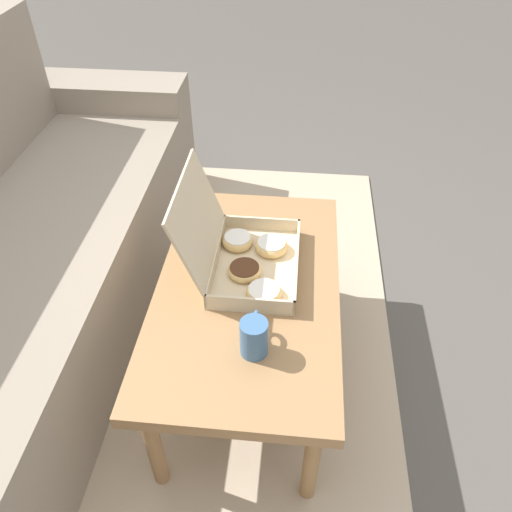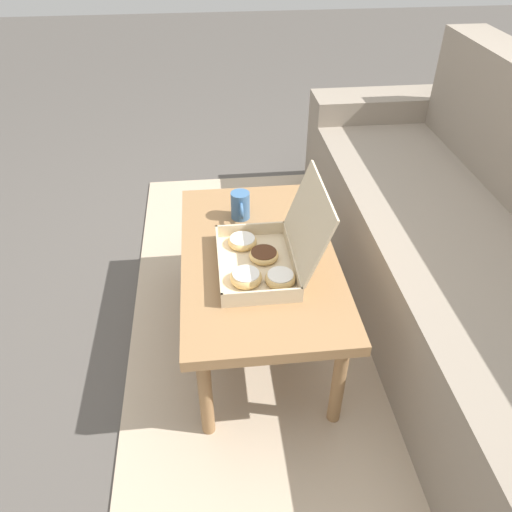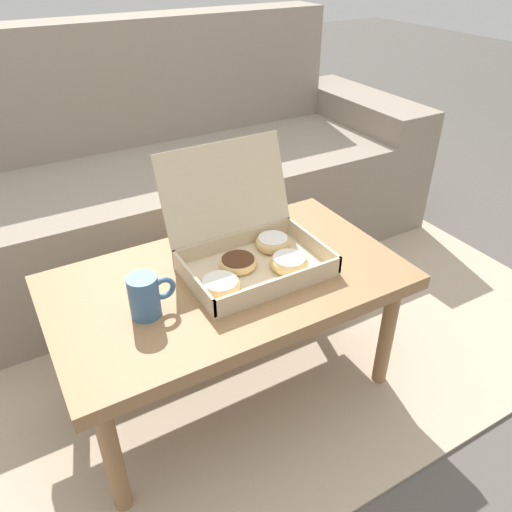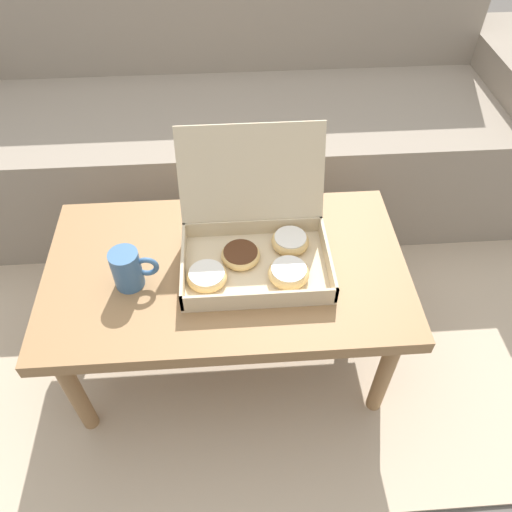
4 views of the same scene
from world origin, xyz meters
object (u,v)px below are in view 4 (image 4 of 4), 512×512
(pastry_box, at_px, (257,245))
(coffee_mug, at_px, (128,269))
(couch, at_px, (221,120))
(coffee_table, at_px, (227,277))

(pastry_box, height_order, coffee_mug, pastry_box)
(couch, xyz_separation_m, pastry_box, (0.08, -0.85, 0.16))
(coffee_table, height_order, pastry_box, pastry_box)
(coffee_table, distance_m, coffee_mug, 0.26)
(pastry_box, relative_size, coffee_mug, 3.25)
(couch, height_order, coffee_table, couch)
(couch, distance_m, coffee_table, 0.87)
(coffee_table, height_order, coffee_mug, coffee_mug)
(couch, bearing_deg, coffee_table, -90.00)
(couch, distance_m, coffee_mug, 0.95)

